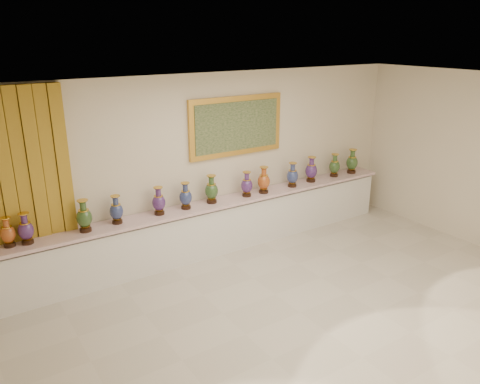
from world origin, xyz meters
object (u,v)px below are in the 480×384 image
object	(u,v)px
vase_0	(8,234)
vase_2	(84,217)
counter	(215,228)
vase_1	(26,230)

from	to	relation	value
vase_0	vase_2	distance (m)	0.99
counter	vase_2	distance (m)	2.26
vase_1	vase_2	xyz separation A→B (m)	(0.77, -0.01, 0.02)
vase_2	vase_0	bearing A→B (deg)	177.26
vase_1	vase_2	world-z (taller)	vase_2
counter	vase_2	world-z (taller)	vase_2
counter	vase_1	distance (m)	3.00
vase_0	vase_2	bearing A→B (deg)	-2.74
vase_0	vase_1	bearing A→B (deg)	-8.45
counter	vase_1	size ratio (longest dim) A/B	16.62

